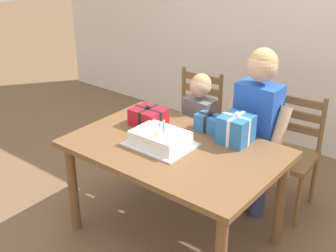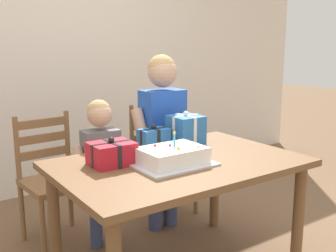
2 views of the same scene
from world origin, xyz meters
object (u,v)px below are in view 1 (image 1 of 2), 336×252
object	(u,v)px
gift_box_red_large	(148,117)
child_older	(257,119)
birthday_cake	(160,139)
gift_box_corner_small	(209,123)
chair_right	(288,153)
dining_table	(174,158)
chair_left	(193,123)
gift_box_beside_cake	(236,129)
child_younger	(199,123)

from	to	relation	value
gift_box_red_large	child_older	distance (m)	0.80
birthday_cake	child_older	distance (m)	0.76
gift_box_corner_small	chair_right	world-z (taller)	chair_right
dining_table	gift_box_corner_small	world-z (taller)	gift_box_corner_small
chair_left	birthday_cake	bearing A→B (deg)	-67.53
dining_table	chair_left	world-z (taller)	chair_left
birthday_cake	gift_box_beside_cake	size ratio (longest dim) A/B	1.94
chair_right	gift_box_red_large	bearing A→B (deg)	-138.53
dining_table	gift_box_beside_cake	bearing A→B (deg)	47.35
gift_box_red_large	child_older	world-z (taller)	child_older
gift_box_corner_small	child_older	distance (m)	0.36
gift_box_red_large	child_older	bearing A→B (deg)	34.71
gift_box_red_large	gift_box_corner_small	world-z (taller)	gift_box_red_large
birthday_cake	gift_box_red_large	world-z (taller)	birthday_cake
dining_table	gift_box_beside_cake	distance (m)	0.47
child_older	dining_table	bearing A→B (deg)	-116.02
dining_table	gift_box_corner_small	bearing A→B (deg)	81.79
dining_table	child_younger	distance (m)	0.64
dining_table	chair_left	xyz separation A→B (m)	(-0.46, 0.87, -0.18)
birthday_cake	child_younger	size ratio (longest dim) A/B	0.42
gift_box_corner_small	child_younger	xyz separation A→B (m)	(-0.26, 0.26, -0.17)
gift_box_beside_cake	chair_right	xyz separation A→B (m)	(0.17, 0.56, -0.37)
birthday_cake	child_older	xyz separation A→B (m)	(0.38, 0.65, 0.03)
gift_box_red_large	child_younger	world-z (taller)	child_younger
gift_box_red_large	child_younger	bearing A→B (deg)	72.15
chair_left	chair_right	xyz separation A→B (m)	(0.92, -0.00, 0.00)
birthday_cake	gift_box_corner_small	distance (m)	0.42
birthday_cake	gift_box_red_large	distance (m)	0.34
gift_box_corner_small	chair_right	bearing A→B (deg)	52.28
gift_box_corner_small	chair_left	bearing A→B (deg)	134.37
gift_box_red_large	chair_left	size ratio (longest dim) A/B	0.27
birthday_cake	gift_box_corner_small	world-z (taller)	birthday_cake
dining_table	gift_box_beside_cake	xyz separation A→B (m)	(0.29, 0.31, 0.19)
gift_box_corner_small	child_younger	bearing A→B (deg)	135.57
dining_table	gift_box_red_large	world-z (taller)	gift_box_red_large
child_younger	gift_box_red_large	bearing A→B (deg)	-107.85
dining_table	birthday_cake	world-z (taller)	birthday_cake
birthday_cake	gift_box_corner_small	bearing A→B (deg)	71.44
birthday_cake	chair_left	bearing A→B (deg)	112.47
chair_left	gift_box_red_large	bearing A→B (deg)	-81.81
chair_left	gift_box_beside_cake	bearing A→B (deg)	-36.74
gift_box_corner_small	child_older	bearing A→B (deg)	46.40
gift_box_corner_small	child_younger	size ratio (longest dim) A/B	0.19
chair_right	birthday_cake	bearing A→B (deg)	-120.34
birthday_cake	chair_right	world-z (taller)	birthday_cake
gift_box_beside_cake	child_younger	size ratio (longest dim) A/B	0.22
gift_box_red_large	chair_left	bearing A→B (deg)	98.19
gift_box_beside_cake	chair_right	world-z (taller)	gift_box_beside_cake
chair_left	child_younger	xyz separation A→B (m)	(0.25, -0.27, 0.17)
gift_box_corner_small	child_older	size ratio (longest dim) A/B	0.15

